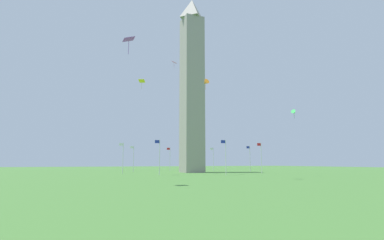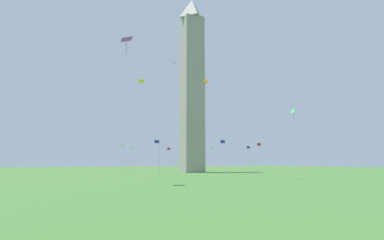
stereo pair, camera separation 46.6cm
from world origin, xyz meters
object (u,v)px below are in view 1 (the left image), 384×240
object	(u,v)px
flagpole_n	(123,156)
flagpole_nw	(133,157)
kite_pink_diamond	(174,62)
kite_orange_delta	(205,83)
flagpole_s	(250,157)
flagpole_w	(170,158)
flagpole_ne	(159,155)
flagpole_se	(261,156)
obelisk_monument	(192,83)
kite_purple_diamond	(129,40)
flagpole_sw	(213,158)
flagpole_e	(225,155)
kite_green_delta	(294,112)
kite_yellow_diamond	(142,81)

from	to	relation	value
flagpole_n	flagpole_nw	bearing A→B (deg)	-112.50
flagpole_nw	kite_pink_diamond	distance (m)	30.38
flagpole_nw	kite_orange_delta	world-z (taller)	kite_orange_delta
flagpole_s	flagpole_w	xyz separation A→B (m)	(17.94, -17.94, 0.00)
flagpole_w	kite_pink_diamond	distance (m)	34.56
flagpole_ne	flagpole_se	xyz separation A→B (m)	(-25.37, 0.00, 0.00)
flagpole_ne	flagpole_w	world-z (taller)	same
kite_pink_diamond	flagpole_w	bearing A→B (deg)	-106.99
obelisk_monument	kite_orange_delta	distance (m)	15.19
flagpole_ne	flagpole_s	distance (m)	33.15
kite_purple_diamond	kite_orange_delta	bearing A→B (deg)	-131.86
flagpole_sw	kite_orange_delta	size ratio (longest dim) A/B	2.92
flagpole_e	kite_orange_delta	bearing A→B (deg)	-51.69
flagpole_s	kite_orange_delta	xyz separation A→B (m)	(20.73, 14.42, 16.15)
kite_pink_diamond	kite_purple_diamond	size ratio (longest dim) A/B	0.91
obelisk_monument	flagpole_e	xyz separation A→B (m)	(0.06, 17.94, -19.98)
kite_purple_diamond	obelisk_monument	bearing A→B (deg)	-122.45
flagpole_s	kite_pink_diamond	xyz separation A→B (m)	(25.64, 7.26, 22.37)
flagpole_se	flagpole_nw	distance (m)	35.88
flagpole_se	flagpole_s	bearing A→B (deg)	-112.50
kite_pink_diamond	flagpole_s	bearing A→B (deg)	-164.20
flagpole_n	kite_green_delta	distance (m)	40.14
flagpole_nw	kite_purple_diamond	world-z (taller)	kite_purple_diamond
flagpole_e	flagpole_sw	bearing A→B (deg)	-112.50
flagpole_ne	flagpole_s	world-z (taller)	same
flagpole_w	obelisk_monument	bearing A→B (deg)	90.21
obelisk_monument	kite_orange_delta	bearing A→B (deg)	78.82
kite_pink_diamond	kite_yellow_diamond	bearing A→B (deg)	23.31
flagpole_ne	kite_orange_delta	bearing A→B (deg)	170.08
flagpole_e	flagpole_ne	bearing A→B (deg)	-22.50
flagpole_sw	kite_orange_delta	world-z (taller)	kite_orange_delta
obelisk_monument	flagpole_s	distance (m)	26.81
flagpole_w	flagpole_e	bearing A→B (deg)	90.00
flagpole_s	kite_yellow_diamond	distance (m)	39.34
kite_purple_diamond	flagpole_n	bearing A→B (deg)	-99.69
flagpole_w	kite_green_delta	xyz separation A→B (m)	(-10.53, 44.98, 8.36)
flagpole_sw	flagpole_e	bearing A→B (deg)	67.50
obelisk_monument	flagpole_sw	size ratio (longest dim) A/B	6.55
kite_pink_diamond	kite_green_delta	size ratio (longest dim) A/B	1.04
obelisk_monument	flagpole_nw	bearing A→B (deg)	-44.85
flagpole_sw	flagpole_w	bearing A→B (deg)	-22.50
flagpole_e	kite_purple_diamond	distance (m)	34.73
flagpole_ne	kite_yellow_diamond	bearing A→B (deg)	-25.13
flagpole_w	kite_purple_diamond	size ratio (longest dim) A/B	3.53
flagpole_n	flagpole_ne	bearing A→B (deg)	112.50
flagpole_se	kite_yellow_diamond	distance (m)	33.12
kite_green_delta	kite_yellow_diamond	size ratio (longest dim) A/B	0.91
flagpole_s	flagpole_n	bearing A→B (deg)	-0.00
kite_purple_diamond	kite_yellow_diamond	size ratio (longest dim) A/B	1.04
flagpole_s	kite_green_delta	size ratio (longest dim) A/B	4.02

